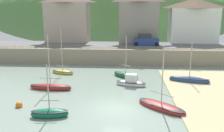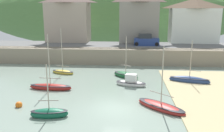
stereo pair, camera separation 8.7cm
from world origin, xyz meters
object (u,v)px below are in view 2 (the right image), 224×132
(sailboat_far_left, at_px, (63,72))
(motorboat_with_cabin, at_px, (49,113))
(parked_car_near_slipway, at_px, (146,41))
(sailboat_nearest_shore, at_px, (126,75))
(sailboat_white_hull, at_px, (189,80))
(sailboat_tall_mast, at_px, (51,87))
(waterfront_building_left, at_px, (68,18))
(dinghy_open_wooden, at_px, (161,106))
(waterfront_building_right, at_px, (194,20))
(sailboat_blue_trim, at_px, (131,82))
(waterfront_building_centre, at_px, (139,15))
(mooring_buoy, at_px, (19,105))

(sailboat_far_left, bearing_deg, motorboat_with_cabin, -60.75)
(parked_car_near_slipway, bearing_deg, sailboat_nearest_shore, -104.83)
(sailboat_nearest_shore, height_order, sailboat_white_hull, sailboat_nearest_shore)
(sailboat_tall_mast, distance_m, sailboat_nearest_shore, 9.39)
(waterfront_building_left, xyz_separation_m, sailboat_far_left, (2.79, -14.54, -6.56))
(sailboat_nearest_shore, bearing_deg, parked_car_near_slipway, 112.17)
(dinghy_open_wooden, height_order, sailboat_nearest_shore, dinghy_open_wooden)
(waterfront_building_right, xyz_separation_m, dinghy_open_wooden, (-8.71, -25.07, -6.13))
(sailboat_blue_trim, bearing_deg, motorboat_with_cabin, -113.09)
(waterfront_building_centre, height_order, sailboat_far_left, waterfront_building_centre)
(waterfront_building_right, xyz_separation_m, sailboat_tall_mast, (-19.62, -20.81, -6.10))
(waterfront_building_left, bearing_deg, parked_car_near_slipway, -17.59)
(waterfront_building_right, xyz_separation_m, sailboat_blue_trim, (-11.20, -18.95, -6.01))
(waterfront_building_left, relative_size, waterfront_building_right, 1.01)
(dinghy_open_wooden, xyz_separation_m, sailboat_blue_trim, (-2.49, 6.12, 0.13))
(dinghy_open_wooden, xyz_separation_m, sailboat_far_left, (-11.37, 10.53, 0.03))
(sailboat_tall_mast, bearing_deg, sailboat_far_left, 98.58)
(sailboat_tall_mast, distance_m, mooring_buoy, 4.87)
(dinghy_open_wooden, height_order, sailboat_white_hull, dinghy_open_wooden)
(sailboat_tall_mast, relative_size, sailboat_white_hull, 1.17)
(waterfront_building_centre, relative_size, mooring_buoy, 16.42)
(sailboat_tall_mast, bearing_deg, motorboat_with_cabin, -67.75)
(sailboat_far_left, distance_m, mooring_buoy, 11.01)
(sailboat_blue_trim, xyz_separation_m, sailboat_far_left, (-8.89, 4.41, -0.10))
(waterfront_building_centre, height_order, sailboat_blue_trim, waterfront_building_centre)
(sailboat_nearest_shore, height_order, sailboat_blue_trim, sailboat_nearest_shore)
(motorboat_with_cabin, distance_m, mooring_buoy, 3.67)
(sailboat_white_hull, xyz_separation_m, mooring_buoy, (-16.30, -8.17, -0.14))
(sailboat_white_hull, bearing_deg, sailboat_blue_trim, -149.89)
(motorboat_with_cabin, height_order, sailboat_nearest_shore, sailboat_nearest_shore)
(sailboat_nearest_shore, xyz_separation_m, sailboat_white_hull, (7.30, -1.77, 0.04))
(waterfront_building_left, bearing_deg, sailboat_far_left, -79.14)
(waterfront_building_left, height_order, mooring_buoy, waterfront_building_left)
(dinghy_open_wooden, xyz_separation_m, mooring_buoy, (-12.10, -0.46, -0.05))
(waterfront_building_right, relative_size, sailboat_nearest_shore, 1.63)
(sailboat_tall_mast, bearing_deg, sailboat_white_hull, 17.18)
(sailboat_tall_mast, relative_size, dinghy_open_wooden, 1.09)
(waterfront_building_centre, height_order, dinghy_open_wooden, waterfront_building_centre)
(waterfront_building_centre, bearing_deg, motorboat_with_cabin, -105.84)
(waterfront_building_centre, height_order, waterfront_building_right, waterfront_building_centre)
(parked_car_near_slipway, bearing_deg, waterfront_building_left, 163.37)
(waterfront_building_left, distance_m, sailboat_tall_mast, 22.06)
(waterfront_building_right, distance_m, parked_car_near_slipway, 10.28)
(sailboat_blue_trim, distance_m, sailboat_far_left, 9.92)
(sailboat_far_left, bearing_deg, mooring_buoy, -75.84)
(waterfront_building_right, bearing_deg, waterfront_building_centre, 180.00)
(sailboat_nearest_shore, bearing_deg, dinghy_open_wooden, -33.93)
(sailboat_nearest_shore, xyz_separation_m, mooring_buoy, (-9.00, -9.94, -0.10))
(sailboat_far_left, xyz_separation_m, mooring_buoy, (-0.72, -10.99, -0.08))
(motorboat_with_cabin, bearing_deg, sailboat_far_left, 94.70)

